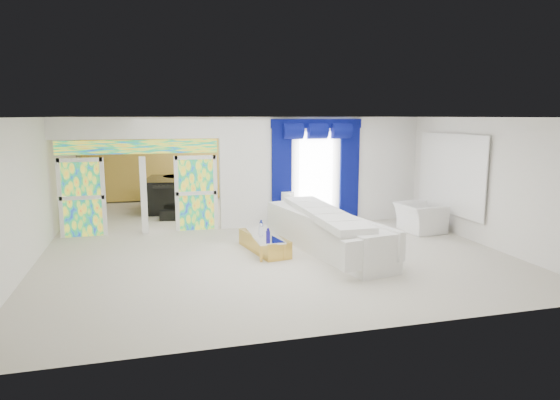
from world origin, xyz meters
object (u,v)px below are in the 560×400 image
object	(u,v)px
armchair	(420,218)
console_table	(298,219)
grand_piano	(172,194)
coffee_table	(264,243)
white_sofa	(325,233)

from	to	relation	value
armchair	console_table	bearing A→B (deg)	59.57
console_table	grand_piano	bearing A→B (deg)	134.73
grand_piano	coffee_table	bearing A→B (deg)	-62.83
coffee_table	armchair	size ratio (longest dim) A/B	1.48
coffee_table	grand_piano	world-z (taller)	grand_piano
white_sofa	coffee_table	world-z (taller)	white_sofa
armchair	grand_piano	bearing A→B (deg)	48.97
white_sofa	armchair	bearing A→B (deg)	8.89
console_table	grand_piano	world-z (taller)	grand_piano
grand_piano	white_sofa	bearing A→B (deg)	-52.50
armchair	grand_piano	xyz separation A→B (m)	(-6.19, 4.81, 0.15)
console_table	grand_piano	xyz separation A→B (m)	(-3.28, 3.31, 0.33)
white_sofa	armchair	xyz separation A→B (m)	(3.07, 1.09, -0.03)
armchair	grand_piano	distance (m)	7.84
console_table	armchair	size ratio (longest dim) A/B	1.00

